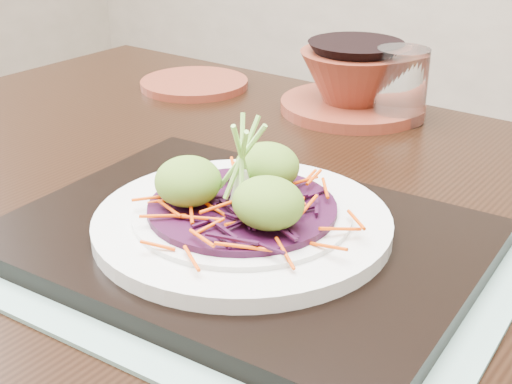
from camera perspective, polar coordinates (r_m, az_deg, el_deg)
The scene contains 11 objects.
dining_table at distance 0.68m, azimuth 0.35°, elevation -8.53°, with size 1.18×0.84×0.71m.
placemat at distance 0.57m, azimuth -1.07°, elevation -4.65°, with size 0.41×0.32×0.00m, color gray.
serving_tray at distance 0.57m, azimuth -1.08°, elevation -3.78°, with size 0.36×0.27×0.02m, color black.
white_plate at distance 0.56m, azimuth -1.09°, elevation -2.35°, with size 0.23×0.23×0.02m.
cabbage_bed at distance 0.55m, azimuth -1.10°, elevation -1.26°, with size 0.15×0.15×0.01m, color #320A25.
carrot_julienne at distance 0.55m, azimuth -1.11°, elevation -0.59°, with size 0.18×0.18×0.01m, color #E94504, non-canonical shape.
guacamole_scoops at distance 0.54m, azimuth -1.16°, elevation 0.69°, with size 0.13×0.11×0.04m.
scallion_garnish at distance 0.54m, azimuth -1.14°, elevation 2.44°, with size 0.05×0.05×0.08m, color #8BD153, non-canonical shape.
terracotta_side_plate at distance 1.00m, azimuth -4.96°, elevation 8.63°, with size 0.15×0.15×0.01m, color maroon.
water_glass at distance 0.87m, azimuth 11.53°, elevation 8.34°, with size 0.06×0.06×0.09m, color white.
terracotta_bowl_set at distance 0.90m, azimuth 7.83°, elevation 8.49°, with size 0.22×0.22×0.08m.
Camera 1 is at (0.37, -0.46, 0.99)m, focal length 50.00 mm.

